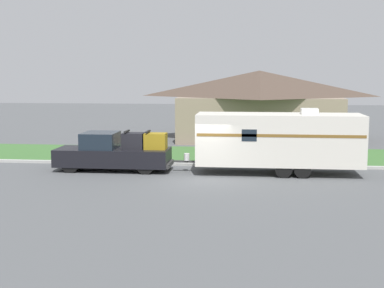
% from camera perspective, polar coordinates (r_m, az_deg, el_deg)
% --- Properties ---
extents(ground_plane, '(120.00, 120.00, 0.00)m').
position_cam_1_polar(ground_plane, '(24.65, 1.07, -3.85)').
color(ground_plane, '#515456').
extents(curb_strip, '(80.00, 0.30, 0.14)m').
position_cam_1_polar(curb_strip, '(28.31, 1.75, -2.21)').
color(curb_strip, '#ADADA8').
rests_on(curb_strip, ground_plane).
extents(lawn_strip, '(80.00, 7.00, 0.03)m').
position_cam_1_polar(lawn_strip, '(31.92, 2.25, -1.20)').
color(lawn_strip, '#3D6B33').
rests_on(lawn_strip, ground_plane).
extents(house_across_street, '(12.34, 8.31, 5.07)m').
position_cam_1_polar(house_across_street, '(39.77, 7.15, 4.27)').
color(house_across_street, gray).
rests_on(house_across_street, ground_plane).
extents(pickup_truck, '(5.82, 2.04, 2.04)m').
position_cam_1_polar(pickup_truck, '(27.20, -8.30, -0.93)').
color(pickup_truck, black).
rests_on(pickup_truck, ground_plane).
extents(travel_trailer, '(9.13, 2.40, 3.20)m').
position_cam_1_polar(travel_trailer, '(26.28, 9.26, 0.48)').
color(travel_trailer, black).
rests_on(travel_trailer, ground_plane).
extents(mailbox, '(0.48, 0.20, 1.26)m').
position_cam_1_polar(mailbox, '(29.75, -8.84, -0.07)').
color(mailbox, brown).
rests_on(mailbox, ground_plane).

